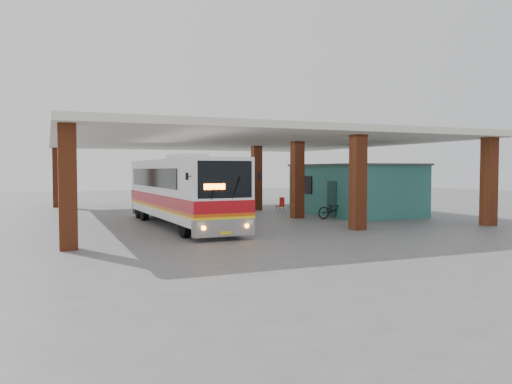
{
  "coord_description": "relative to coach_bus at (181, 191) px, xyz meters",
  "views": [
    {
      "loc": [
        -10.13,
        -22.25,
        2.77
      ],
      "look_at": [
        -0.81,
        0.0,
        1.68
      ],
      "focal_mm": 35.0,
      "sensor_mm": 36.0,
      "label": 1
    }
  ],
  "objects": [
    {
      "name": "ground",
      "position": [
        4.11,
        -1.61,
        -1.73
      ],
      "size": [
        90.0,
        90.0,
        0.0
      ],
      "primitive_type": "plane",
      "color": "#515154",
      "rests_on": "ground"
    },
    {
      "name": "brick_columns",
      "position": [
        5.54,
        3.39,
        0.45
      ],
      "size": [
        20.1,
        21.6,
        4.35
      ],
      "color": "brown",
      "rests_on": "ground"
    },
    {
      "name": "canopy_roof",
      "position": [
        4.61,
        4.89,
        2.77
      ],
      "size": [
        21.0,
        23.0,
        0.3
      ],
      "primitive_type": "cube",
      "color": "silver",
      "rests_on": "brick_columns"
    },
    {
      "name": "shop_building",
      "position": [
        11.6,
        2.39,
        -0.16
      ],
      "size": [
        5.2,
        8.2,
        3.11
      ],
      "color": "#28665D",
      "rests_on": "ground"
    },
    {
      "name": "coach_bus",
      "position": [
        0.0,
        0.0,
        0.0
      ],
      "size": [
        2.98,
        12.04,
        3.48
      ],
      "rotation": [
        0.0,
        0.0,
        0.04
      ],
      "color": "white",
      "rests_on": "ground"
    },
    {
      "name": "motorcycle",
      "position": [
        8.81,
        0.22,
        -1.19
      ],
      "size": [
        2.09,
        0.81,
        1.09
      ],
      "primitive_type": "imported",
      "rotation": [
        0.0,
        0.0,
        1.61
      ],
      "color": "black",
      "rests_on": "ground"
    },
    {
      "name": "pedestrian",
      "position": [
        7.39,
        -4.0,
        -0.83
      ],
      "size": [
        0.75,
        0.61,
        1.79
      ],
      "primitive_type": "imported",
      "rotation": [
        0.0,
        0.0,
        3.47
      ],
      "color": "red",
      "rests_on": "ground"
    },
    {
      "name": "red_chair",
      "position": [
        8.85,
        7.18,
        -1.34
      ],
      "size": [
        0.57,
        0.57,
        0.85
      ],
      "rotation": [
        0.0,
        0.0,
        0.34
      ],
      "color": "#B31C13",
      "rests_on": "ground"
    }
  ]
}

